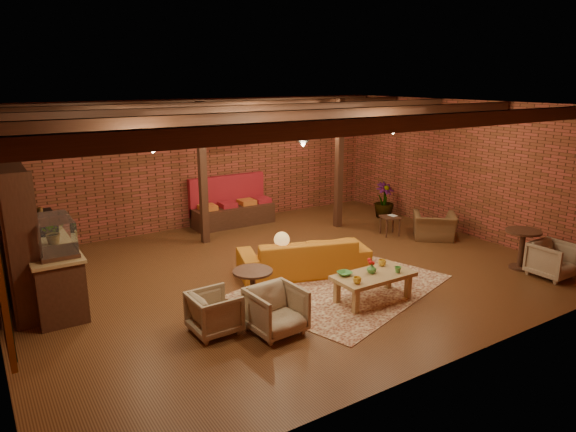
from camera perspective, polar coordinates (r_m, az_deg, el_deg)
floor at (r=10.17m, az=-0.09°, el=-6.18°), size 10.00×10.00×0.00m
ceiling at (r=9.48m, az=-0.10°, el=12.14°), size 10.00×8.00×0.02m
wall_back at (r=13.20m, az=-9.48°, el=5.79°), size 10.00×0.02×3.20m
wall_front at (r=6.79m, az=18.32°, el=-3.65°), size 10.00×0.02×3.20m
wall_right at (r=13.03m, az=18.89°, el=5.06°), size 0.02×8.00×3.20m
ceiling_beams at (r=9.49m, az=-0.10°, el=11.41°), size 9.80×6.40×0.22m
ceiling_pipe at (r=10.89m, az=-4.69°, el=10.63°), size 9.60×0.12×0.12m
post_left at (r=11.69m, az=-9.47°, el=4.60°), size 0.16×0.16×3.20m
post_right at (r=12.90m, az=5.69°, el=5.71°), size 0.16×0.16×3.20m
service_counter at (r=9.51m, az=-25.04°, el=-4.08°), size 0.80×2.50×1.60m
plant_counter at (r=9.59m, az=-24.90°, el=-1.28°), size 0.35×0.39×0.30m
shelving_hutch at (r=9.45m, az=-27.78°, el=-1.97°), size 0.52×2.00×2.40m
chalkboard_menu at (r=6.08m, az=-29.21°, el=-7.07°), size 0.08×0.96×1.46m
banquette at (r=13.26m, az=-6.13°, el=1.10°), size 2.10×0.70×1.00m
service_sign at (r=12.54m, az=-5.44°, el=8.90°), size 0.86×0.06×0.30m
ceiling_spotlights at (r=9.51m, az=-0.10°, el=10.09°), size 6.40×4.40×0.28m
rug at (r=9.52m, az=6.04°, el=-7.75°), size 4.17×3.63×0.01m
sofa at (r=9.96m, az=1.72°, el=-4.43°), size 2.66×1.66×0.72m
coffee_table at (r=8.87m, az=9.37°, el=-6.71°), size 1.40×0.70×0.73m
side_table_lamp at (r=9.58m, az=-0.70°, el=-3.05°), size 0.52×0.52×0.93m
round_table_left at (r=8.45m, az=-3.93°, el=-7.43°), size 0.65×0.65×0.68m
armchair_a at (r=7.82m, az=-8.18°, el=-10.36°), size 0.66×0.70×0.70m
armchair_b at (r=7.73m, az=-1.33°, el=-10.23°), size 0.79×0.75×0.77m
armchair_right at (r=12.54m, az=15.97°, el=-0.65°), size 1.11×1.08×0.82m
side_table_book at (r=12.59m, az=11.30°, el=-0.20°), size 0.52×0.52×0.48m
round_table_right at (r=11.17m, az=24.58°, el=-2.75°), size 0.68×0.68×0.79m
armchair_far at (r=11.01m, az=27.36°, el=-4.19°), size 0.72×0.68×0.75m
plant_tall at (r=13.97m, az=10.82°, el=5.53°), size 1.60×1.60×2.86m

